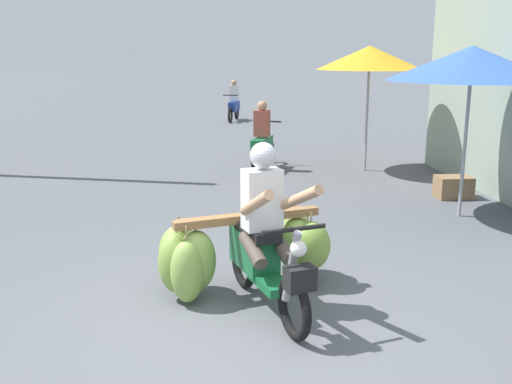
# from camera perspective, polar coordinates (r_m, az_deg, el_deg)

# --- Properties ---
(ground_plane) EXTENTS (120.00, 120.00, 0.00)m
(ground_plane) POSITION_cam_1_polar(r_m,az_deg,el_deg) (5.03, -1.71, -14.53)
(ground_plane) COLOR #56595E
(motorbike_main_loaded) EXTENTS (1.87, 1.98, 1.58)m
(motorbike_main_loaded) POSITION_cam_1_polar(r_m,az_deg,el_deg) (5.77, -0.58, -5.44)
(motorbike_main_loaded) COLOR black
(motorbike_main_loaded) RESTS_ON ground
(motorbike_distant_ahead_left) EXTENTS (0.63, 1.59, 1.40)m
(motorbike_distant_ahead_left) POSITION_cam_1_polar(r_m,az_deg,el_deg) (20.38, -2.17, 8.55)
(motorbike_distant_ahead_left) COLOR black
(motorbike_distant_ahead_left) RESTS_ON ground
(motorbike_distant_ahead_right) EXTENTS (0.75, 1.54, 1.40)m
(motorbike_distant_ahead_right) POSITION_cam_1_polar(r_m,az_deg,el_deg) (11.89, 0.63, 4.91)
(motorbike_distant_ahead_right) COLOR black
(motorbike_distant_ahead_right) RESTS_ON ground
(market_umbrella_near_shop) EXTENTS (2.35, 2.35, 2.44)m
(market_umbrella_near_shop) POSITION_cam_1_polar(r_m,az_deg,el_deg) (8.80, 20.32, 11.70)
(market_umbrella_near_shop) COLOR #99999E
(market_umbrella_near_shop) RESTS_ON ground
(market_umbrella_further_along) EXTENTS (2.07, 2.07, 2.47)m
(market_umbrella_further_along) POSITION_cam_1_polar(r_m,az_deg,el_deg) (11.84, 11.02, 12.74)
(market_umbrella_further_along) COLOR #99999E
(market_umbrella_further_along) RESTS_ON ground
(produce_crate) EXTENTS (0.56, 0.40, 0.36)m
(produce_crate) POSITION_cam_1_polar(r_m,az_deg,el_deg) (10.17, 18.71, 0.45)
(produce_crate) COLOR olive
(produce_crate) RESTS_ON ground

